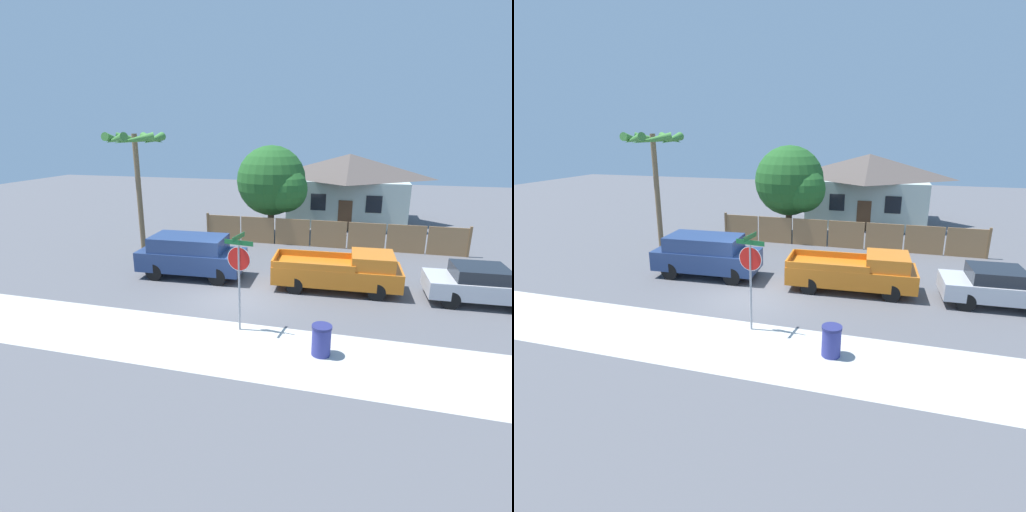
# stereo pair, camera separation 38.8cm
# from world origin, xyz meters

# --- Properties ---
(ground_plane) EXTENTS (80.00, 80.00, 0.00)m
(ground_plane) POSITION_xyz_m (0.00, 0.00, 0.00)
(ground_plane) COLOR #56565B
(sidewalk_strip) EXTENTS (36.00, 3.20, 0.01)m
(sidewalk_strip) POSITION_xyz_m (0.00, -3.60, 0.00)
(sidewalk_strip) COLOR beige
(sidewalk_strip) RESTS_ON ground
(wooden_fence) EXTENTS (14.55, 0.12, 1.63)m
(wooden_fence) POSITION_xyz_m (2.88, 8.27, 0.77)
(wooden_fence) COLOR #997047
(wooden_fence) RESTS_ON ground
(house) EXTENTS (8.56, 6.93, 4.81)m
(house) POSITION_xyz_m (3.56, 16.00, 2.49)
(house) COLOR #B2C1B7
(house) RESTS_ON ground
(oak_tree) EXTENTS (4.40, 4.19, 5.54)m
(oak_tree) POSITION_xyz_m (-0.65, 9.99, 3.35)
(oak_tree) COLOR brown
(oak_tree) RESTS_ON ground
(palm_tree) EXTENTS (3.06, 3.28, 6.26)m
(palm_tree) POSITION_xyz_m (-7.19, 5.56, 5.40)
(palm_tree) COLOR brown
(palm_tree) RESTS_ON ground
(red_suv) EXTENTS (4.74, 2.18, 1.86)m
(red_suv) POSITION_xyz_m (-2.68, 1.95, 1.01)
(red_suv) COLOR navy
(red_suv) RESTS_ON ground
(orange_pickup) EXTENTS (5.20, 2.10, 1.63)m
(orange_pickup) POSITION_xyz_m (3.93, 1.96, 0.80)
(orange_pickup) COLOR orange
(orange_pickup) RESTS_ON ground
(parked_sedan) EXTENTS (4.14, 2.02, 1.45)m
(parked_sedan) POSITION_xyz_m (9.14, 1.95, 0.75)
(parked_sedan) COLOR #B7B7BC
(parked_sedan) RESTS_ON ground
(stop_sign) EXTENTS (0.96, 0.87, 3.23)m
(stop_sign) POSITION_xyz_m (0.93, -2.45, 2.20)
(stop_sign) COLOR gray
(stop_sign) RESTS_ON ground
(trash_bin) EXTENTS (0.59, 0.59, 0.94)m
(trash_bin) POSITION_xyz_m (3.67, -3.36, 0.47)
(trash_bin) COLOR navy
(trash_bin) RESTS_ON ground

